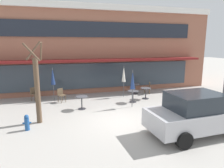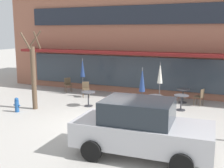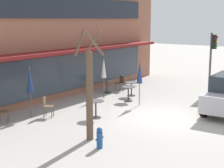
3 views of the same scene
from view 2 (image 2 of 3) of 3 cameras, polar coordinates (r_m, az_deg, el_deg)
name	(u,v)px [view 2 (image 2 of 3)]	position (r m, az deg, el deg)	size (l,w,h in m)	color
ground_plane	(99,123)	(11.87, -2.62, -8.00)	(80.00, 80.00, 0.00)	#ADA8A0
building_facade	(158,38)	(20.69, 9.36, 9.13)	(19.14, 9.10, 6.59)	#935B47
cafe_table_near_wall	(181,100)	(14.04, 13.87, -3.18)	(0.70, 0.70, 0.76)	#333338
cafe_table_streetside	(88,96)	(14.42, -4.82, -2.53)	(0.70, 0.70, 0.76)	#333338
cafe_table_by_tree	(155,100)	(13.73, 8.74, -3.29)	(0.70, 0.70, 0.76)	#333338
cafe_table_mid_patio	(183,93)	(15.56, 14.23, -1.86)	(0.70, 0.70, 0.76)	#333338
patio_umbrella_green_folded	(160,73)	(14.95, 9.73, 2.16)	(0.28, 0.28, 2.20)	#4C4C51
patio_umbrella_cream_folded	(82,68)	(16.93, -6.02, 3.24)	(0.28, 0.28, 2.20)	#4C4C51
patio_umbrella_corner_open	(142,80)	(12.76, 6.15, 0.81)	(0.28, 0.28, 2.20)	#4C4C51
cafe_chair_0	(86,88)	(16.49, -5.35, -0.84)	(0.55, 0.55, 0.89)	brown
cafe_chair_1	(68,84)	(18.02, -8.95, 0.06)	(0.57, 0.57, 0.89)	brown
cafe_chair_2	(200,96)	(15.14, 17.49, -2.32)	(0.51, 0.51, 0.89)	brown
parked_sedan	(141,128)	(8.75, 5.92, -8.86)	(4.28, 2.17, 1.76)	#B7B7BC
street_tree	(34,75)	(14.17, -15.65, 1.84)	(0.83, 0.93, 3.84)	brown
fire_hydrant	(17,105)	(14.14, -18.78, -4.01)	(0.36, 0.20, 0.71)	#1E4C8C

